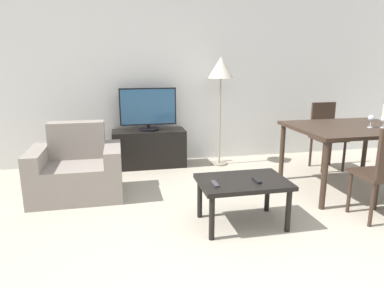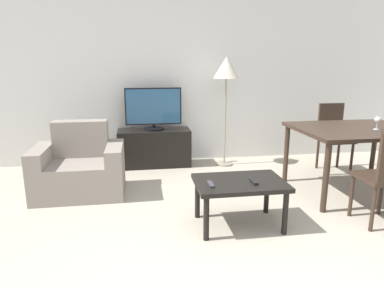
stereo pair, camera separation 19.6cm
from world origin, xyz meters
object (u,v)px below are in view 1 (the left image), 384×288
dining_chair_far (326,132)px  remote_primary (257,180)px  armchair (77,171)px  remote_secondary (215,184)px  tv (148,109)px  floor_lamp (221,72)px  tv_stand (149,148)px  wine_glass_left (371,119)px  wine_glass_center (384,119)px  coffee_table (243,186)px  dining_table (350,133)px  wine_glass_right (384,120)px

dining_chair_far → remote_primary: bearing=-137.6°
armchair → remote_secondary: bearing=-41.5°
tv → dining_chair_far: 2.57m
floor_lamp → tv: bearing=173.5°
tv_stand → tv: tv is taller
floor_lamp → wine_glass_left: bearing=-46.1°
wine_glass_left → armchair: bearing=170.2°
dining_chair_far → wine_glass_center: 1.07m
coffee_table → remote_primary: size_ratio=5.51×
remote_primary → wine_glass_center: 1.87m
tv → wine_glass_center: bearing=-31.9°
remote_primary → coffee_table: bearing=148.5°
dining_chair_far → remote_secondary: 2.60m
dining_table → remote_primary: (-1.45, -0.69, -0.24)m
dining_chair_far → wine_glass_center: bearing=-86.7°
coffee_table → wine_glass_right: size_ratio=5.66×
tv_stand → remote_secondary: (0.40, -2.13, 0.18)m
tv_stand → coffee_table: bearing=-71.4°
dining_chair_far → wine_glass_left: bearing=-94.7°
tv_stand → dining_chair_far: dining_chair_far is taller
coffee_table → floor_lamp: bearing=79.9°
tv → coffee_table: (0.69, -2.05, -0.47)m
coffee_table → remote_primary: (0.11, -0.07, 0.07)m
tv_stand → wine_glass_center: wine_glass_center is taller
tv_stand → wine_glass_left: wine_glass_left is taller
tv_stand → tv: size_ratio=1.30×
tv_stand → coffee_table: 2.17m
armchair → remote_secondary: size_ratio=6.65×
coffee_table → wine_glass_center: 1.98m
tv_stand → coffee_table: (0.69, -2.06, 0.11)m
tv_stand → remote_secondary: tv_stand is taller
remote_primary → wine_glass_left: (1.61, 0.58, 0.42)m
wine_glass_left → tv: bearing=147.3°
wine_glass_center → wine_glass_left: bearing=163.6°
remote_secondary → armchair: bearing=138.5°
remote_primary → tv_stand: bearing=110.7°
floor_lamp → wine_glass_right: size_ratio=10.85×
dining_chair_far → wine_glass_center: (0.06, -1.01, 0.35)m
tv → remote_primary: (0.80, -2.12, -0.40)m
tv → dining_table: bearing=-32.3°
coffee_table → floor_lamp: 2.20m
tv → floor_lamp: (1.04, -0.12, 0.52)m
dining_table → dining_chair_far: 0.90m
tv_stand → wine_glass_left: (2.41, -1.55, 0.60)m
floor_lamp → dining_chair_far: bearing=-17.6°
dining_table → wine_glass_left: bearing=-36.9°
tv → remote_secondary: (0.40, -2.13, -0.40)m
armchair → tv_stand: (0.91, 0.98, -0.02)m
wine_glass_center → tv_stand: bearing=148.1°
coffee_table → dining_table: 1.71m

